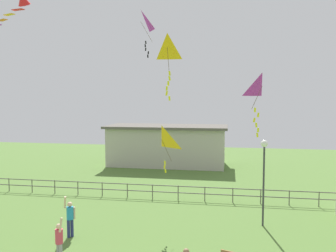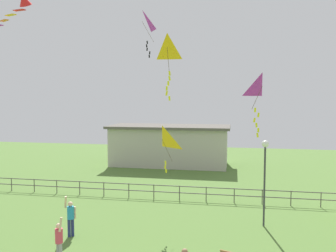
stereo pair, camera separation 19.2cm
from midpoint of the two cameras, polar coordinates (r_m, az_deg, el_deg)
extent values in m
cylinder|color=#38383D|center=(19.32, 14.89, -9.41)|extent=(0.10, 0.10, 4.20)
sphere|color=white|center=(18.92, 15.03, -2.77)|extent=(0.36, 0.36, 0.36)
sphere|color=#8C6647|center=(12.71, 2.49, -19.62)|extent=(0.22, 0.22, 0.22)
cylinder|color=navy|center=(18.34, -16.07, -15.63)|extent=(0.15, 0.15, 0.87)
cylinder|color=navy|center=(18.39, -15.54, -15.56)|extent=(0.15, 0.15, 0.87)
cylinder|color=#268CBF|center=(18.13, -15.85, -13.38)|extent=(0.32, 0.32, 0.62)
sphere|color=beige|center=(18.00, -15.88, -12.08)|extent=(0.23, 0.23, 0.23)
cylinder|color=beige|center=(17.96, -16.61, -11.73)|extent=(0.22, 0.23, 0.59)
cylinder|color=beige|center=(18.20, -15.20, -13.41)|extent=(0.10, 0.10, 0.59)
cylinder|color=#D83F59|center=(15.58, -17.54, -16.63)|extent=(0.31, 0.31, 0.59)
sphere|color=beige|center=(15.44, -17.57, -15.21)|extent=(0.22, 0.22, 0.22)
cylinder|color=beige|center=(15.21, -17.31, -15.03)|extent=(0.17, 0.21, 0.57)
cylinder|color=beige|center=(15.75, -17.97, -16.54)|extent=(0.09, 0.09, 0.56)
pyramid|color=#B22DB2|center=(15.59, 14.63, 6.25)|extent=(1.02, 1.00, 1.00)
cylinder|color=#4C381E|center=(15.80, 13.82, 4.44)|extent=(0.41, 0.50, 1.00)
cube|color=yellow|center=(15.77, 13.54, 2.54)|extent=(0.08, 0.03, 0.20)
cube|color=yellow|center=(15.86, 14.03, 1.74)|extent=(0.10, 0.02, 0.21)
cube|color=yellow|center=(15.78, 13.42, 0.94)|extent=(0.11, 0.04, 0.21)
cube|color=yellow|center=(15.85, 13.74, 0.15)|extent=(0.09, 0.01, 0.20)
cube|color=yellow|center=(15.91, 14.02, -0.63)|extent=(0.08, 0.05, 0.20)
cube|color=yellow|center=(15.92, 13.90, -1.42)|extent=(0.11, 0.02, 0.21)
pyramid|color=yellow|center=(18.01, -1.36, -2.12)|extent=(1.32, 1.24, 1.24)
cylinder|color=#4C381E|center=(18.32, -0.53, -3.95)|extent=(0.45, 0.59, 1.24)
cube|color=yellow|center=(18.40, -0.80, -5.93)|extent=(0.11, 0.04, 0.21)
cube|color=yellow|center=(18.44, -0.86, -6.61)|extent=(0.11, 0.03, 0.21)
cube|color=yellow|center=(18.50, -0.71, -7.27)|extent=(0.10, 0.03, 0.21)
pyramid|color=yellow|center=(15.46, -0.49, 12.59)|extent=(0.84, 0.67, 1.06)
cylinder|color=#4C381E|center=(15.70, -0.31, 10.53)|extent=(0.03, 0.64, 1.06)
cube|color=yellow|center=(15.67, -0.10, 8.51)|extent=(0.10, 0.04, 0.21)
cube|color=yellow|center=(15.66, -0.10, 7.71)|extent=(0.12, 0.01, 0.21)
cube|color=yellow|center=(15.63, -0.31, 6.91)|extent=(0.08, 0.03, 0.20)
cube|color=yellow|center=(15.60, -0.56, 6.10)|extent=(0.10, 0.05, 0.20)
cube|color=yellow|center=(15.59, -0.57, 5.29)|extent=(0.11, 0.05, 0.21)
cube|color=yellow|center=(15.63, -0.12, 4.49)|extent=(0.10, 0.02, 0.20)
pyramid|color=#B22DB2|center=(23.56, -4.68, 16.49)|extent=(1.09, 1.09, 1.27)
cylinder|color=#4C381E|center=(23.54, -3.73, 14.93)|extent=(0.69, 0.42, 1.27)
cube|color=black|center=(23.42, -3.85, 13.33)|extent=(0.10, 0.04, 0.21)
cube|color=black|center=(23.38, -3.94, 12.80)|extent=(0.12, 0.03, 0.21)
cube|color=black|center=(23.35, -3.87, 12.27)|extent=(0.11, 0.04, 0.21)
cube|color=black|center=(23.36, -3.44, 11.72)|extent=(0.10, 0.04, 0.21)
cube|color=black|center=(23.33, -3.52, 11.19)|extent=(0.09, 0.01, 0.20)
cube|color=red|center=(19.94, -23.33, 16.88)|extent=(0.69, 0.38, 0.03)
cube|color=yellow|center=(20.38, -24.53, 16.06)|extent=(0.69, 0.46, 0.03)
cube|color=orange|center=(20.90, -25.41, 15.20)|extent=(0.68, 0.54, 0.03)
cylinder|color=#4C4742|center=(28.24, -24.48, -8.65)|extent=(0.06, 0.06, 0.95)
cylinder|color=#4C4742|center=(27.28, -21.30, -9.01)|extent=(0.06, 0.06, 0.95)
cylinder|color=#4C4742|center=(26.43, -18.02, -9.35)|extent=(0.06, 0.06, 0.95)
cylinder|color=#4C4742|center=(25.69, -14.56, -9.68)|extent=(0.06, 0.06, 0.95)
cylinder|color=#4C4742|center=(25.02, -10.80, -9.99)|extent=(0.06, 0.06, 0.95)
cylinder|color=#4C4742|center=(24.46, -6.81, -10.28)|extent=(0.06, 0.06, 0.95)
cylinder|color=#4C4742|center=(24.03, -2.76, -10.52)|extent=(0.06, 0.06, 0.95)
cylinder|color=#4C4742|center=(23.72, 1.41, -10.72)|extent=(0.06, 0.06, 0.95)
cylinder|color=#4C4742|center=(23.53, 5.73, -10.86)|extent=(0.06, 0.06, 0.95)
cylinder|color=#4C4742|center=(23.48, 10.19, -10.95)|extent=(0.06, 0.06, 0.95)
cylinder|color=#4C4742|center=(23.56, 14.52, -10.97)|extent=(0.06, 0.06, 0.95)
cylinder|color=#4C4742|center=(23.76, 18.77, -10.93)|extent=(0.06, 0.06, 0.95)
cylinder|color=#4C4742|center=(24.10, 23.00, -10.83)|extent=(0.06, 0.06, 0.95)
cube|color=#4C4742|center=(23.55, 2.42, -9.74)|extent=(36.00, 0.05, 0.05)
cube|color=#4C4742|center=(23.66, 2.41, -10.76)|extent=(36.00, 0.05, 0.05)
cube|color=#B7B2A3|center=(35.53, -0.30, -3.32)|extent=(11.40, 4.58, 3.75)
cube|color=#59544C|center=(35.31, -0.30, -0.11)|extent=(12.00, 5.18, 0.24)
camera|label=1|loc=(0.10, -90.35, -0.03)|focal=37.73mm
camera|label=2|loc=(0.10, 89.65, 0.03)|focal=37.73mm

